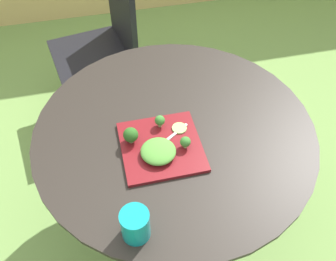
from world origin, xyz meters
The scene contains 11 objects.
ground_plane centered at (0.00, 0.00, 0.00)m, with size 12.00×12.00×0.00m, color #70994C.
patio_table centered at (0.00, 0.00, 0.50)m, with size 1.06×1.06×0.71m.
patio_chair centered at (-0.18, 0.91, 0.53)m, with size 0.51×0.51×0.90m.
salad_plate centered at (-0.07, -0.08, 0.72)m, with size 0.28×0.28×0.01m, color maroon.
drinking_glass centered at (-0.21, -0.39, 0.76)m, with size 0.09×0.09×0.11m.
fork centered at (-0.03, -0.06, 0.73)m, with size 0.14×0.10×0.00m.
lettuce_mound centered at (-0.09, -0.12, 0.74)m, with size 0.12×0.12×0.04m, color #519338.
broccoli_floret_0 centered at (-0.05, 0.01, 0.75)m, with size 0.04×0.04×0.05m.
broccoli_floret_1 centered at (-0.17, -0.04, 0.76)m, with size 0.05×0.05×0.06m.
broccoli_floret_2 centered at (0.01, -0.11, 0.75)m, with size 0.04×0.04×0.05m.
cucumber_slice_0 centered at (0.01, -0.02, 0.73)m, with size 0.05×0.05×0.01m, color #8EB766.
Camera 1 is at (-0.23, -0.90, 1.75)m, focal length 39.52 mm.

